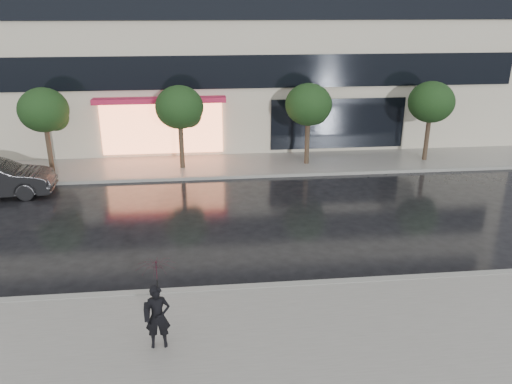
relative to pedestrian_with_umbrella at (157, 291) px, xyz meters
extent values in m
plane|color=black|center=(3.07, 3.31, -1.55)|extent=(120.00, 120.00, 0.00)
cube|color=slate|center=(3.07, 0.06, -1.49)|extent=(60.00, 4.50, 0.12)
cube|color=slate|center=(3.07, 13.56, -1.49)|extent=(60.00, 3.50, 0.12)
cube|color=gray|center=(3.07, 2.31, -1.48)|extent=(60.00, 0.25, 0.14)
cube|color=gray|center=(3.07, 11.81, -1.48)|extent=(60.00, 0.25, 0.14)
cube|color=black|center=(3.07, 15.25, 2.75)|extent=(28.00, 0.12, 1.60)
cube|color=black|center=(3.07, 15.25, 5.95)|extent=(28.00, 0.12, 1.60)
cube|color=#FF8C59|center=(-0.93, 15.23, 0.05)|extent=(6.00, 0.10, 2.60)
cube|color=#B41B40|center=(-0.93, 14.90, 1.50)|extent=(6.40, 0.70, 0.25)
cube|color=black|center=(8.07, 15.25, 0.05)|extent=(7.00, 0.10, 2.60)
cylinder|color=#33261C|center=(-5.93, 13.31, -0.45)|extent=(0.22, 0.22, 2.20)
ellipsoid|color=black|center=(-5.93, 13.31, 1.45)|extent=(2.20, 2.20, 1.98)
sphere|color=black|center=(-5.53, 13.51, 1.05)|extent=(1.20, 1.20, 1.20)
cylinder|color=#33261C|center=(0.07, 13.31, -0.45)|extent=(0.22, 0.22, 2.20)
ellipsoid|color=black|center=(0.07, 13.31, 1.45)|extent=(2.20, 2.20, 1.98)
sphere|color=black|center=(0.47, 13.51, 1.05)|extent=(1.20, 1.20, 1.20)
cylinder|color=#33261C|center=(6.07, 13.31, -0.45)|extent=(0.22, 0.22, 2.20)
ellipsoid|color=black|center=(6.07, 13.31, 1.45)|extent=(2.20, 2.20, 1.98)
sphere|color=black|center=(6.47, 13.51, 1.05)|extent=(1.20, 1.20, 1.20)
cylinder|color=#33261C|center=(12.07, 13.31, -0.45)|extent=(0.22, 0.22, 2.20)
ellipsoid|color=black|center=(12.07, 13.31, 1.45)|extent=(2.20, 2.20, 1.98)
sphere|color=black|center=(12.47, 13.51, 1.05)|extent=(1.20, 1.20, 1.20)
imported|color=black|center=(-0.03, 0.00, -0.66)|extent=(0.58, 0.40, 1.54)
imported|color=#330916|center=(0.02, 0.00, 0.36)|extent=(0.92, 0.94, 0.80)
cylinder|color=black|center=(0.02, 0.00, -0.09)|extent=(0.02, 0.02, 0.77)
cube|color=black|center=(-0.25, -0.07, -0.47)|extent=(0.12, 0.29, 0.33)
camera|label=1|loc=(1.16, -9.59, 5.89)|focal=35.00mm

